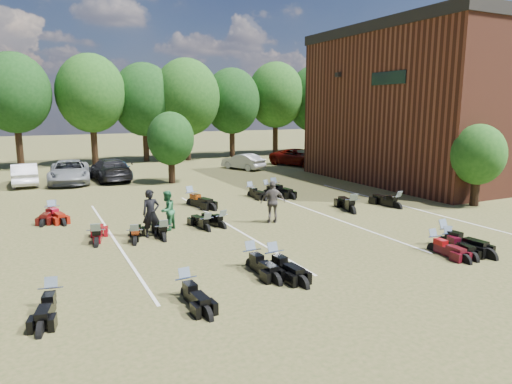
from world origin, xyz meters
TOP-DOWN VIEW (x-y plane):
  - ground at (0.00, 0.00)m, footprint 160.00×160.00m
  - car_1 at (-11.20, 19.07)m, footprint 1.64×4.55m
  - car_2 at (-8.41, 18.67)m, footprint 3.23×5.97m
  - car_3 at (-5.71, 18.67)m, footprint 2.67×5.65m
  - car_4 at (-4.83, 19.83)m, footprint 1.57×3.78m
  - car_5 at (5.45, 19.79)m, footprint 2.79×4.29m
  - car_6 at (11.05, 19.89)m, footprint 4.38×5.98m
  - car_7 at (13.26, 18.69)m, footprint 2.34×4.72m
  - person_black at (-6.55, 2.71)m, footprint 0.74×0.50m
  - person_green at (-5.68, 3.44)m, footprint 1.05×1.05m
  - person_grey at (-1.01, 2.53)m, footprint 1.23×0.80m
  - motorcycle_0 at (-10.54, -2.83)m, footprint 1.07×2.13m
  - motorcycle_1 at (-7.16, -3.74)m, footprint 0.77×2.08m
  - motorcycle_2 at (-3.92, -2.92)m, footprint 0.82×2.28m
  - motorcycle_3 at (-4.48, -2.39)m, footprint 0.77×2.21m
  - motorcycle_4 at (3.21, -3.47)m, footprint 1.01×2.55m
  - motorcycle_5 at (3.09, -3.76)m, footprint 1.17×2.14m
  - motorcycle_6 at (2.33, -3.77)m, footprint 0.76×2.05m
  - motorcycle_7 at (-8.74, 2.44)m, footprint 1.17×2.33m
  - motorcycle_8 at (-7.37, 1.99)m, footprint 1.18×2.12m
  - motorcycle_9 at (-6.25, 1.98)m, footprint 0.89×2.21m
  - motorcycle_10 at (-4.21, 2.55)m, footprint 0.81×2.07m
  - motorcycle_11 at (-3.46, 2.71)m, footprint 1.13×2.14m
  - motorcycle_12 at (3.50, 2.48)m, footprint 1.49×2.62m
  - motorcycle_13 at (6.26, 2.30)m, footprint 0.95×2.39m
  - motorcycle_14 at (-10.01, 8.04)m, footprint 1.32×2.24m
  - motorcycle_15 at (-10.03, 7.86)m, footprint 1.18×2.29m
  - motorcycle_17 at (-3.13, 7.92)m, footprint 1.51×2.65m
  - motorcycle_18 at (0.85, 8.75)m, footprint 0.82×2.17m
  - motorcycle_19 at (1.95, 8.73)m, footprint 1.43×2.35m
  - motorcycle_20 at (2.43, 8.66)m, footprint 1.01×2.54m
  - brick_building at (22.00, 9.00)m, footprint 25.40×15.20m
  - tree_line at (-1.00, 29.00)m, footprint 56.00×6.00m
  - young_tree_near_building at (10.50, 1.00)m, footprint 2.80×2.80m
  - young_tree_midfield at (-2.00, 15.50)m, footprint 3.20×3.20m
  - parking_lines at (-3.00, 3.00)m, footprint 20.10×14.00m

SIDE VIEW (x-z plane):
  - ground at x=0.00m, z-range 0.00..0.00m
  - motorcycle_0 at x=-10.54m, z-range -0.57..0.57m
  - motorcycle_1 at x=-7.16m, z-range -0.57..0.57m
  - motorcycle_2 at x=-3.92m, z-range -0.63..0.63m
  - motorcycle_3 at x=-4.48m, z-range -0.61..0.61m
  - motorcycle_4 at x=3.21m, z-range -0.70..0.70m
  - motorcycle_5 at x=3.09m, z-range -0.57..0.57m
  - motorcycle_6 at x=2.33m, z-range -0.56..0.56m
  - motorcycle_7 at x=-8.74m, z-range -0.62..0.62m
  - motorcycle_8 at x=-7.37m, z-range -0.56..0.56m
  - motorcycle_9 at x=-6.25m, z-range -0.60..0.60m
  - motorcycle_10 at x=-4.21m, z-range -0.56..0.56m
  - motorcycle_11 at x=-3.46m, z-range -0.57..0.57m
  - motorcycle_12 at x=3.50m, z-range -0.70..0.70m
  - motorcycle_13 at x=6.26m, z-range -0.65..0.65m
  - motorcycle_14 at x=-10.01m, z-range -0.59..0.59m
  - motorcycle_15 at x=-10.03m, z-range -0.61..0.61m
  - motorcycle_17 at x=-3.13m, z-range -0.70..0.70m
  - motorcycle_18 at x=0.85m, z-range -0.59..0.59m
  - motorcycle_19 at x=1.95m, z-range -0.63..0.63m
  - motorcycle_20 at x=2.43m, z-range -0.69..0.69m
  - parking_lines at x=-3.00m, z-range 0.00..0.01m
  - car_4 at x=-4.83m, z-range 0.00..1.28m
  - car_7 at x=13.26m, z-range 0.00..1.32m
  - car_5 at x=5.45m, z-range 0.00..1.34m
  - car_1 at x=-11.20m, z-range 0.00..1.49m
  - car_6 at x=11.05m, z-range 0.00..1.51m
  - car_2 at x=-8.41m, z-range 0.00..1.59m
  - car_3 at x=-5.71m, z-range 0.00..1.59m
  - person_green at x=-5.68m, z-range 0.00..1.72m
  - person_grey at x=-1.01m, z-range 0.00..1.95m
  - person_black at x=-6.55m, z-range 0.00..1.95m
  - young_tree_near_building at x=10.50m, z-range 0.67..4.83m
  - young_tree_midfield at x=-2.00m, z-range 0.74..5.44m
  - brick_building at x=22.00m, z-range 0.01..10.71m
  - tree_line at x=-1.00m, z-range 1.42..11.20m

